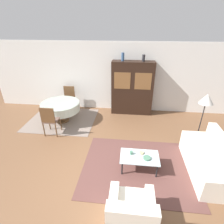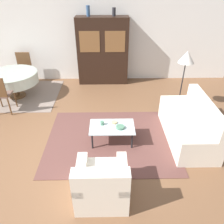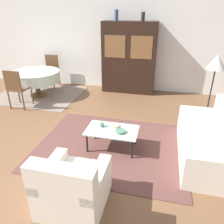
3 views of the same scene
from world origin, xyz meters
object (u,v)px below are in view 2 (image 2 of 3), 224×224
(bowl, at_px, (120,127))
(bowl_small, at_px, (114,122))
(dining_chair_near, at_px, (0,93))
(couch, at_px, (190,126))
(coffee_table, at_px, (112,128))
(cup, at_px, (102,123))
(armchair, at_px, (102,184))
(display_cabinet, at_px, (103,51))
(dining_table, at_px, (13,78))
(vase_short, at_px, (114,12))
(floor_lamp, at_px, (186,60))
(vase_tall, at_px, (88,11))
(dining_chair_far, at_px, (24,67))

(bowl, height_order, bowl_small, bowl)
(dining_chair_near, bearing_deg, couch, -13.96)
(coffee_table, xyz_separation_m, bowl, (0.17, -0.06, 0.06))
(couch, xyz_separation_m, bowl_small, (-1.64, 0.02, 0.10))
(couch, relative_size, dining_chair_near, 1.80)
(cup, bearing_deg, armchair, -89.10)
(display_cabinet, distance_m, dining_table, 2.77)
(bowl, height_order, vase_short, vase_short)
(dining_table, xyz_separation_m, bowl, (2.94, -2.18, -0.18))
(dining_table, xyz_separation_m, cup, (2.57, -2.06, -0.16))
(armchair, relative_size, dining_chair_near, 0.84)
(floor_lamp, xyz_separation_m, bowl, (-1.65, -1.45, -0.92))
(dining_chair_near, xyz_separation_m, cup, (2.57, -1.15, -0.15))
(vase_tall, bearing_deg, bowl_small, -77.34)
(dining_chair_far, bearing_deg, armchair, 120.29)
(dining_table, bearing_deg, coffee_table, -37.44)
(coffee_table, height_order, dining_chair_near, dining_chair_near)
(couch, xyz_separation_m, coffee_table, (-1.68, -0.11, 0.04))
(dining_table, relative_size, dining_chair_far, 1.36)
(dining_chair_near, relative_size, dining_chair_far, 1.00)
(bowl, bearing_deg, floor_lamp, 41.47)
(dining_chair_near, bearing_deg, cup, -24.10)
(dining_table, relative_size, vase_short, 5.91)
(dining_chair_near, relative_size, cup, 12.64)
(coffee_table, distance_m, vase_tall, 3.70)
(display_cabinet, distance_m, bowl, 3.28)
(couch, relative_size, floor_lamp, 1.17)
(display_cabinet, height_order, bowl, display_cabinet)
(vase_tall, bearing_deg, display_cabinet, -0.13)
(cup, bearing_deg, vase_tall, 97.88)
(dining_table, relative_size, cup, 17.21)
(bowl, relative_size, bowl_small, 1.43)
(cup, height_order, bowl, cup)
(display_cabinet, height_order, bowl_small, display_cabinet)
(dining_chair_far, xyz_separation_m, bowl, (2.94, -3.09, -0.17))
(dining_chair_near, height_order, bowl_small, dining_chair_near)
(dining_chair_far, bearing_deg, couch, 146.77)
(dining_table, bearing_deg, bowl, -36.55)
(armchair, bearing_deg, floor_lamp, 54.56)
(dining_chair_near, height_order, bowl, dining_chair_near)
(armchair, bearing_deg, dining_chair_far, 120.29)
(dining_table, xyz_separation_m, bowl_small, (2.82, -2.00, -0.18))
(bowl_small, distance_m, vase_short, 3.49)
(couch, distance_m, dining_chair_far, 5.34)
(display_cabinet, height_order, dining_chair_near, display_cabinet)
(dining_table, distance_m, dining_chair_near, 0.91)
(display_cabinet, bearing_deg, vase_short, 0.15)
(armchair, relative_size, vase_tall, 2.95)
(dining_chair_near, height_order, vase_tall, vase_tall)
(armchair, xyz_separation_m, cup, (-0.02, 1.48, 0.12))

